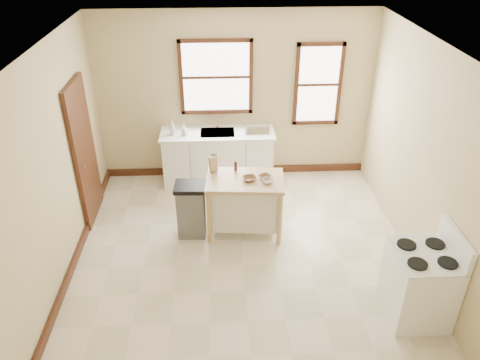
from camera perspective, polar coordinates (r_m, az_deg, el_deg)
The scene contains 23 objects.
floor at distance 6.29m, azimuth 0.39°, elevation -10.26°, with size 5.00×5.00×0.00m, color beige.
ceiling at distance 4.95m, azimuth 0.50°, elevation 15.19°, with size 5.00×5.00×0.00m, color white.
wall_back at distance 7.75m, azimuth -0.62°, elevation 10.03°, with size 4.50×0.04×2.80m, color tan.
wall_left at distance 5.82m, azimuth -22.28°, elevation 0.31°, with size 0.04×5.00×2.80m, color tan.
wall_right at distance 6.03m, azimuth 22.32°, elevation 1.37°, with size 0.04×5.00×2.80m, color tan.
window_main at distance 7.61m, azimuth -2.94°, elevation 12.40°, with size 1.17×0.06×1.22m, color #36170E, non-canonical shape.
window_side at distance 7.83m, azimuth 9.50°, elevation 11.39°, with size 0.77×0.06×1.37m, color #36170E, non-canonical shape.
door_left at distance 7.06m, azimuth -18.45°, elevation 3.15°, with size 0.06×0.90×2.10m, color #36170E.
baseboard_back at distance 8.29m, azimuth -0.56°, elevation 1.24°, with size 4.50×0.04×0.12m, color #36170E.
baseboard_left at distance 6.54m, azimuth -19.74°, elevation -9.90°, with size 0.04×5.00×0.12m, color #36170E.
sink_counter at distance 7.86m, azimuth -2.68°, elevation 2.78°, with size 1.86×0.62×0.92m, color white, non-canonical shape.
faucet at distance 7.77m, azimuth -2.79°, elevation 7.12°, with size 0.03×0.03×0.22m, color silver.
soap_bottle_a at distance 7.61m, azimuth -8.24°, elevation 6.30°, with size 0.09×0.09×0.22m, color #B2B2B2.
soap_bottle_b at distance 7.57m, azimuth -6.79°, elevation 6.08°, with size 0.08×0.08×0.17m, color #B2B2B2.
dish_rack at distance 7.65m, azimuth 2.09°, elevation 6.25°, with size 0.40×0.30×0.10m, color silver, non-canonical shape.
kitchen_island at distance 6.63m, azimuth 0.60°, elevation -3.13°, with size 1.06×0.68×0.87m, color tan, non-canonical shape.
knife_block at distance 6.57m, azimuth -3.29°, elevation 1.89°, with size 0.10×0.10×0.20m, color tan, non-canonical shape.
pepper_grinder at distance 6.58m, azimuth -0.54°, elevation 1.73°, with size 0.04×0.04×0.15m, color #451D12.
bowl_a at distance 6.37m, azimuth 1.17°, elevation 0.17°, with size 0.18×0.18×0.05m, color brown.
bowl_b at distance 6.42m, azimuth 3.08°, elevation 0.38°, with size 0.16×0.16×0.04m, color brown.
bowl_c at distance 6.32m, azimuth 3.39°, elevation -0.11°, with size 0.15×0.15×0.05m, color silver.
trash_bin at distance 6.62m, azimuth -5.97°, elevation -3.65°, with size 0.42×0.35×0.82m, color #595957, non-canonical shape.
gas_stove at distance 5.64m, azimuth 21.20°, elevation -10.79°, with size 0.70×0.71×1.14m, color white, non-canonical shape.
Camera 1 is at (-0.28, -4.76, 4.10)m, focal length 35.00 mm.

